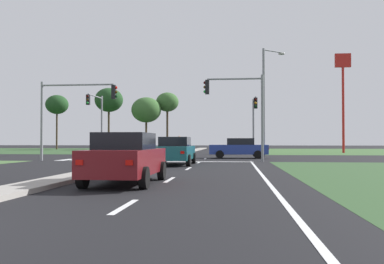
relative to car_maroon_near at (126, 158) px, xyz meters
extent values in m
plane|color=black|center=(-2.33, 21.44, -0.82)|extent=(200.00, 200.00, 0.00)
cube|color=#2D4C28|center=(-27.83, 45.94, -0.82)|extent=(35.00, 35.00, 0.01)
cube|color=#385B2D|center=(23.17, 45.94, -0.82)|extent=(35.00, 35.00, 0.01)
cube|color=gray|center=(-2.33, 2.44, -0.75)|extent=(1.20, 22.00, 0.14)
cube|color=gray|center=(-2.33, 46.44, -0.75)|extent=(1.20, 36.00, 0.14)
cube|color=silver|center=(1.17, -4.55, -0.82)|extent=(0.14, 2.00, 0.01)
cube|color=silver|center=(1.17, 1.45, -0.82)|extent=(0.14, 2.00, 0.01)
cube|color=silver|center=(1.17, 7.45, -0.82)|extent=(0.14, 2.00, 0.01)
cube|color=silver|center=(1.17, 13.45, -0.82)|extent=(0.14, 2.00, 0.01)
cube|color=silver|center=(1.17, 19.45, -0.82)|extent=(0.14, 2.00, 0.01)
cube|color=silver|center=(4.52, 3.44, -0.82)|extent=(0.14, 24.00, 0.01)
cube|color=silver|center=(1.47, 14.44, -0.82)|extent=(6.40, 0.50, 0.01)
cube|color=silver|center=(-8.73, 16.24, -0.82)|extent=(0.70, 2.80, 0.01)
cube|color=silver|center=(-7.58, 16.24, -0.82)|extent=(0.70, 2.80, 0.01)
cube|color=silver|center=(-6.43, 16.24, -0.82)|extent=(0.70, 2.80, 0.01)
cube|color=silver|center=(-5.28, 16.24, -0.82)|extent=(0.70, 2.80, 0.01)
cube|color=silver|center=(-4.13, 16.24, -0.82)|extent=(0.70, 2.80, 0.01)
cube|color=silver|center=(-2.98, 16.24, -0.82)|extent=(0.70, 2.80, 0.01)
cube|color=silver|center=(-1.83, 16.24, -0.82)|extent=(0.70, 2.80, 0.01)
cube|color=silver|center=(-0.68, 16.24, -0.82)|extent=(0.70, 2.80, 0.01)
cube|color=maroon|center=(0.00, 0.03, -0.12)|extent=(1.79, 4.48, 0.78)
cube|color=black|center=(0.00, -0.12, 0.53)|extent=(1.57, 2.06, 0.52)
cube|color=red|center=(-0.68, -2.23, -0.04)|extent=(0.20, 0.04, 0.14)
cube|color=red|center=(0.68, -2.23, -0.04)|extent=(0.20, 0.04, 0.14)
cylinder|color=black|center=(-0.89, 1.46, -0.50)|extent=(0.22, 0.64, 0.64)
cylinder|color=black|center=(0.89, 1.46, -0.50)|extent=(0.22, 0.64, 0.64)
cylinder|color=black|center=(-0.89, -1.40, -0.50)|extent=(0.22, 0.64, 0.64)
cylinder|color=black|center=(0.89, -1.40, -0.50)|extent=(0.22, 0.64, 0.64)
cube|color=#19565B|center=(0.06, 10.73, -0.13)|extent=(1.81, 4.55, 0.75)
cube|color=black|center=(0.06, 10.58, 0.51)|extent=(1.59, 2.09, 0.52)
cube|color=red|center=(-0.62, 8.43, -0.05)|extent=(0.20, 0.04, 0.14)
cube|color=red|center=(0.75, 8.43, -0.05)|extent=(0.20, 0.04, 0.14)
cylinder|color=black|center=(-0.84, 12.18, -0.50)|extent=(0.22, 0.64, 0.64)
cylinder|color=black|center=(0.97, 12.18, -0.50)|extent=(0.22, 0.64, 0.64)
cylinder|color=black|center=(-0.84, 9.27, -0.50)|extent=(0.22, 0.64, 0.64)
cylinder|color=black|center=(0.97, 9.27, -0.50)|extent=(0.22, 0.64, 0.64)
cube|color=#B7B7BC|center=(-4.62, 45.81, -0.17)|extent=(1.80, 4.25, 0.67)
cube|color=black|center=(-4.62, 45.96, 0.43)|extent=(1.59, 1.96, 0.52)
cube|color=red|center=(-3.93, 47.96, -0.10)|extent=(0.20, 0.04, 0.14)
cube|color=red|center=(-5.30, 47.96, -0.10)|extent=(0.20, 0.04, 0.14)
cylinder|color=black|center=(-3.72, 44.45, -0.50)|extent=(0.22, 0.64, 0.64)
cylinder|color=black|center=(-5.52, 44.45, -0.50)|extent=(0.22, 0.64, 0.64)
cylinder|color=black|center=(-3.72, 47.17, -0.50)|extent=(0.22, 0.64, 0.64)
cylinder|color=black|center=(-5.52, 47.17, -0.50)|extent=(0.22, 0.64, 0.64)
cube|color=navy|center=(3.76, 20.52, -0.13)|extent=(4.59, 1.86, 0.75)
cube|color=black|center=(3.91, 20.52, 0.50)|extent=(2.11, 1.64, 0.52)
cube|color=red|center=(6.08, 19.81, -0.06)|extent=(0.04, 0.20, 0.14)
cube|color=red|center=(6.08, 21.23, -0.06)|extent=(0.04, 0.20, 0.14)
cylinder|color=black|center=(2.29, 19.59, -0.50)|extent=(0.64, 0.22, 0.64)
cylinder|color=black|center=(2.29, 21.45, -0.50)|extent=(0.64, 0.22, 0.64)
cylinder|color=black|center=(5.23, 19.59, -0.50)|extent=(0.64, 0.22, 0.64)
cylinder|color=black|center=(5.23, 21.45, -0.50)|extent=(0.64, 0.22, 0.64)
cylinder|color=gray|center=(-9.93, 14.84, 1.93)|extent=(0.18, 0.18, 5.50)
cylinder|color=gray|center=(-7.36, 14.84, 4.43)|extent=(5.13, 0.12, 0.12)
cube|color=black|center=(-4.80, 14.84, 3.90)|extent=(0.26, 0.32, 0.95)
sphere|color=red|center=(-4.64, 14.84, 4.20)|extent=(0.20, 0.20, 0.20)
sphere|color=#3A2405|center=(-4.64, 14.84, 3.90)|extent=(0.20, 0.20, 0.20)
sphere|color=black|center=(-4.64, 14.84, 3.60)|extent=(0.20, 0.20, 0.20)
cylinder|color=gray|center=(5.27, 14.84, 2.05)|extent=(0.18, 0.18, 5.75)
cylinder|color=gray|center=(3.45, 14.84, 4.68)|extent=(3.65, 0.12, 0.12)
cube|color=black|center=(1.62, 14.84, 4.15)|extent=(0.26, 0.32, 0.95)
sphere|color=#360503|center=(1.46, 14.84, 4.45)|extent=(0.20, 0.20, 0.20)
sphere|color=#3A2405|center=(1.46, 14.84, 4.15)|extent=(0.20, 0.20, 0.20)
sphere|color=green|center=(1.46, 14.84, 3.85)|extent=(0.20, 0.20, 0.20)
cylinder|color=gray|center=(-9.93, 28.04, 2.15)|extent=(0.18, 0.18, 5.94)
cylinder|color=gray|center=(-9.93, 26.04, 4.86)|extent=(0.12, 4.00, 0.12)
cube|color=black|center=(-9.93, 24.04, 4.34)|extent=(0.32, 0.26, 0.95)
sphere|color=#360503|center=(-9.93, 23.88, 4.64)|extent=(0.20, 0.20, 0.20)
sphere|color=#3A2405|center=(-9.93, 23.88, 4.34)|extent=(0.20, 0.20, 0.20)
sphere|color=green|center=(-9.93, 23.88, 4.04)|extent=(0.20, 0.20, 0.20)
cylinder|color=gray|center=(5.27, 28.04, 1.91)|extent=(0.18, 0.18, 5.46)
cylinder|color=gray|center=(5.27, 25.90, 4.38)|extent=(0.12, 4.27, 0.12)
cube|color=black|center=(5.27, 23.77, 3.86)|extent=(0.32, 0.26, 0.95)
sphere|color=#360503|center=(5.27, 23.61, 4.16)|extent=(0.20, 0.20, 0.20)
sphere|color=orange|center=(5.27, 23.61, 3.86)|extent=(0.20, 0.20, 0.20)
sphere|color=black|center=(5.27, 23.61, 3.56)|extent=(0.20, 0.20, 0.20)
cylinder|color=gray|center=(5.74, 20.41, 3.54)|extent=(0.20, 0.20, 8.72)
cylinder|color=gray|center=(6.52, 21.02, 7.80)|extent=(1.61, 1.29, 0.10)
ellipsoid|color=#B2B2A8|center=(7.29, 21.62, 7.70)|extent=(0.56, 0.28, 0.20)
cylinder|color=maroon|center=(-2.21, 29.64, -0.31)|extent=(0.16, 0.16, 0.76)
cylinder|color=#9E8966|center=(-2.21, 29.64, 0.47)|extent=(0.34, 0.34, 0.79)
sphere|color=tan|center=(-2.21, 29.64, 0.97)|extent=(0.22, 0.22, 0.22)
cylinder|color=red|center=(15.99, 36.84, 4.15)|extent=(0.28, 0.28, 9.94)
cube|color=red|center=(15.99, 36.84, 9.92)|extent=(1.80, 0.30, 1.60)
torus|color=yellow|center=(15.59, 37.01, 9.92)|extent=(0.96, 0.16, 0.96)
torus|color=yellow|center=(16.39, 37.01, 9.92)|extent=(0.96, 0.16, 0.96)
cylinder|color=#423323|center=(-25.95, 53.66, 2.39)|extent=(0.28, 0.28, 6.43)
ellipsoid|color=#1E421E|center=(-25.95, 53.66, 6.63)|extent=(3.74, 3.74, 3.17)
cylinder|color=#423323|center=(-17.54, 55.11, 2.67)|extent=(0.34, 0.34, 6.98)
ellipsoid|color=#1E421E|center=(-17.54, 55.11, 7.45)|extent=(4.72, 4.72, 4.01)
cylinder|color=#423323|center=(-10.85, 53.71, 1.74)|extent=(0.33, 0.33, 5.12)
ellipsoid|color=#38602D|center=(-10.85, 53.71, 5.62)|extent=(4.83, 4.83, 4.11)
cylinder|color=#423323|center=(-7.70, 55.67, 2.60)|extent=(0.34, 0.34, 6.85)
ellipsoid|color=#38602D|center=(-7.70, 55.67, 7.06)|extent=(3.76, 3.76, 3.20)
camera|label=1|loc=(3.44, -12.99, 0.53)|focal=39.09mm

